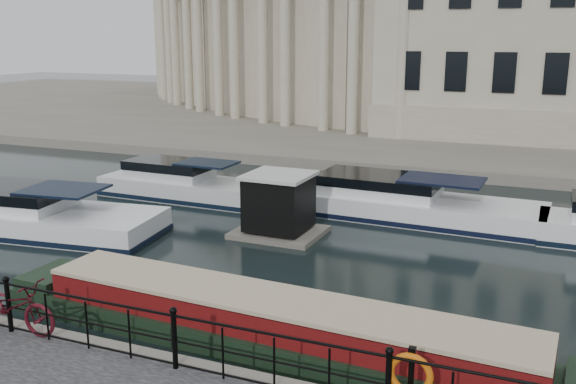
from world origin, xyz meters
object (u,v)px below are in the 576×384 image
(bicycle, at_px, (11,306))
(narrowboat, at_px, (275,334))
(harbour_hut, at_px, (279,207))
(life_ring_post, at_px, (410,375))

(bicycle, xyz_separation_m, narrowboat, (4.94, 2.32, -0.75))
(narrowboat, height_order, harbour_hut, harbour_hut)
(bicycle, height_order, harbour_hut, harbour_hut)
(life_ring_post, bearing_deg, narrowboat, 146.13)
(life_ring_post, distance_m, harbour_hut, 11.70)
(bicycle, relative_size, life_ring_post, 1.80)
(narrowboat, bearing_deg, bicycle, -151.85)
(narrowboat, relative_size, harbour_hut, 4.73)
(bicycle, xyz_separation_m, life_ring_post, (8.28, 0.08, 0.19))
(life_ring_post, relative_size, narrowboat, 0.09)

